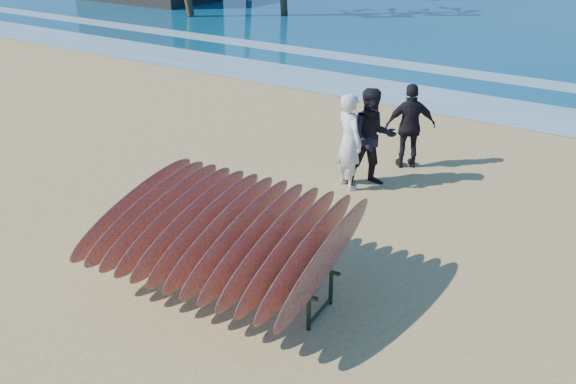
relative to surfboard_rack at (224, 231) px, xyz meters
name	(u,v)px	position (x,y,z in m)	size (l,w,h in m)	color
ground	(258,269)	(0.11, 0.62, -0.89)	(120.00, 120.00, 0.00)	tan
foam_near	(475,106)	(0.11, 10.62, -0.88)	(160.00, 160.00, 0.00)	white
foam_far	(511,79)	(0.11, 14.12, -0.88)	(160.00, 160.00, 0.00)	white
surfboard_rack	(224,231)	(0.00, 0.00, 0.00)	(3.39, 3.01, 1.42)	#1D2E21
person_white	(349,141)	(-0.23, 3.98, 0.04)	(0.67, 0.44, 1.85)	silver
person_dark_a	(372,138)	(0.07, 4.31, 0.07)	(0.93, 0.72, 1.90)	black
person_dark_b	(410,126)	(0.30, 5.58, -0.01)	(1.02, 0.43, 1.75)	black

